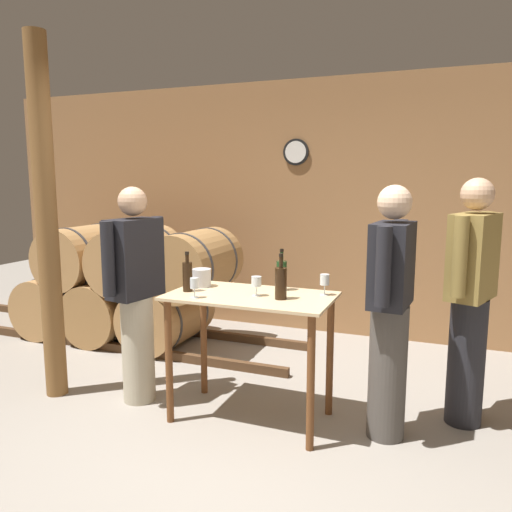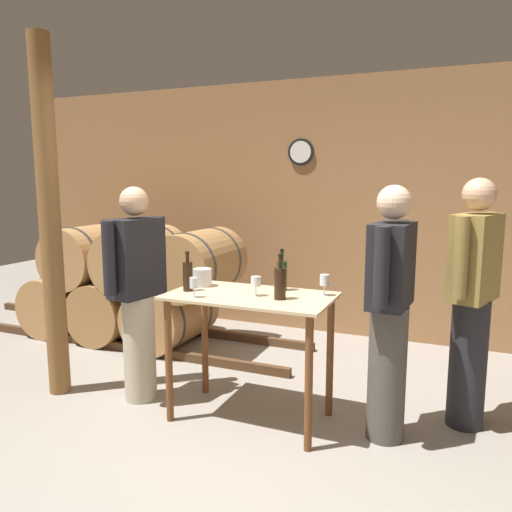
{
  "view_description": "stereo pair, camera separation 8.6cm",
  "coord_description": "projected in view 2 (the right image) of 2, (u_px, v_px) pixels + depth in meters",
  "views": [
    {
      "loc": [
        1.13,
        -2.56,
        1.67
      ],
      "look_at": [
        -0.11,
        0.59,
        1.14
      ],
      "focal_mm": 35.0,
      "sensor_mm": 36.0,
      "label": 1
    },
    {
      "loc": [
        1.21,
        -2.53,
        1.67
      ],
      "look_at": [
        -0.11,
        0.59,
        1.14
      ],
      "focal_mm": 35.0,
      "sensor_mm": 36.0,
      "label": 2
    }
  ],
  "objects": [
    {
      "name": "wine_glass_near_center",
      "position": [
        256.0,
        282.0,
        3.32
      ],
      "size": [
        0.07,
        0.07,
        0.13
      ],
      "color": "silver",
      "rests_on": "tasting_table"
    },
    {
      "name": "person_visitor_with_scarf",
      "position": [
        137.0,
        290.0,
        3.69
      ],
      "size": [
        0.29,
        0.58,
        1.61
      ],
      "color": "#B7AD93",
      "rests_on": "ground_plane"
    },
    {
      "name": "barrel_rack",
      "position": [
        129.0,
        285.0,
        5.17
      ],
      "size": [
        4.12,
        0.89,
        1.19
      ],
      "color": "#4C331E",
      "rests_on": "ground_plane"
    },
    {
      "name": "wooden_post",
      "position": [
        50.0,
        221.0,
        3.74
      ],
      "size": [
        0.16,
        0.16,
        2.7
      ],
      "color": "brown",
      "rests_on": "ground_plane"
    },
    {
      "name": "ice_bucket",
      "position": [
        202.0,
        277.0,
        3.63
      ],
      "size": [
        0.13,
        0.13,
        0.13
      ],
      "color": "silver",
      "rests_on": "tasting_table"
    },
    {
      "name": "wine_bottle_left",
      "position": [
        282.0,
        275.0,
        3.49
      ],
      "size": [
        0.07,
        0.07,
        0.29
      ],
      "color": "#193819",
      "rests_on": "tasting_table"
    },
    {
      "name": "wine_glass_near_right",
      "position": [
        324.0,
        281.0,
        3.33
      ],
      "size": [
        0.06,
        0.06,
        0.14
      ],
      "color": "silver",
      "rests_on": "tasting_table"
    },
    {
      "name": "wine_bottle_far_left",
      "position": [
        188.0,
        275.0,
        3.47
      ],
      "size": [
        0.07,
        0.07,
        0.28
      ],
      "color": "black",
      "rests_on": "tasting_table"
    },
    {
      "name": "wine_glass_near_left",
      "position": [
        194.0,
        284.0,
        3.28
      ],
      "size": [
        0.06,
        0.06,
        0.13
      ],
      "color": "silver",
      "rests_on": "tasting_table"
    },
    {
      "name": "tasting_table",
      "position": [
        250.0,
        320.0,
        3.4
      ],
      "size": [
        1.11,
        0.63,
        0.89
      ],
      "color": "#D1B284",
      "rests_on": "ground_plane"
    },
    {
      "name": "person_host",
      "position": [
        390.0,
        309.0,
        3.11
      ],
      "size": [
        0.25,
        0.59,
        1.63
      ],
      "color": "#4C4742",
      "rests_on": "ground_plane"
    },
    {
      "name": "back_wall",
      "position": [
        342.0,
        209.0,
        5.25
      ],
      "size": [
        8.4,
        0.08,
        2.7
      ],
      "color": "#996B42",
      "rests_on": "ground_plane"
    },
    {
      "name": "ground_plane",
      "position": [
        234.0,
        456.0,
        3.02
      ],
      "size": [
        14.0,
        14.0,
        0.0
      ],
      "primitive_type": "plane",
      "color": "gray"
    },
    {
      "name": "person_visitor_bearded",
      "position": [
        472.0,
        299.0,
        3.27
      ],
      "size": [
        0.34,
        0.56,
        1.67
      ],
      "color": "#232328",
      "rests_on": "ground_plane"
    },
    {
      "name": "wine_bottle_center",
      "position": [
        280.0,
        282.0,
        3.23
      ],
      "size": [
        0.08,
        0.08,
        0.3
      ],
      "color": "black",
      "rests_on": "tasting_table"
    }
  ]
}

